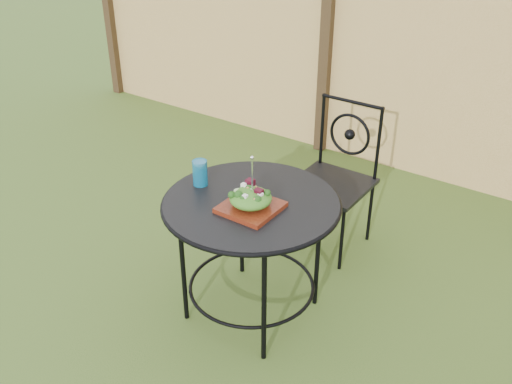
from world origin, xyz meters
TOP-DOWN VIEW (x-y plane):
  - ground at (0.00, 0.00)m, footprint 60.00×60.00m
  - fence at (-0.00, 2.19)m, footprint 8.00×0.12m
  - patio_table at (-0.55, 0.04)m, footprint 0.92×0.92m
  - patio_chair at (-0.52, 0.93)m, footprint 0.46×0.46m
  - salad_plate at (-0.50, -0.03)m, footprint 0.27×0.27m
  - salad at (-0.50, -0.03)m, footprint 0.21×0.21m
  - fork at (-0.49, -0.03)m, footprint 0.01×0.01m
  - drinking_glass at (-0.87, 0.02)m, footprint 0.08×0.08m

SIDE VIEW (x-z plane):
  - ground at x=0.00m, z-range 0.00..0.00m
  - patio_chair at x=-0.52m, z-range 0.03..0.98m
  - patio_table at x=-0.55m, z-range 0.22..0.95m
  - salad_plate at x=-0.50m, z-range 0.72..0.75m
  - salad at x=-0.50m, z-range 0.75..0.83m
  - drinking_glass at x=-0.87m, z-range 0.72..0.86m
  - fork at x=-0.49m, z-range 0.83..1.01m
  - fence at x=0.00m, z-range 0.00..1.90m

